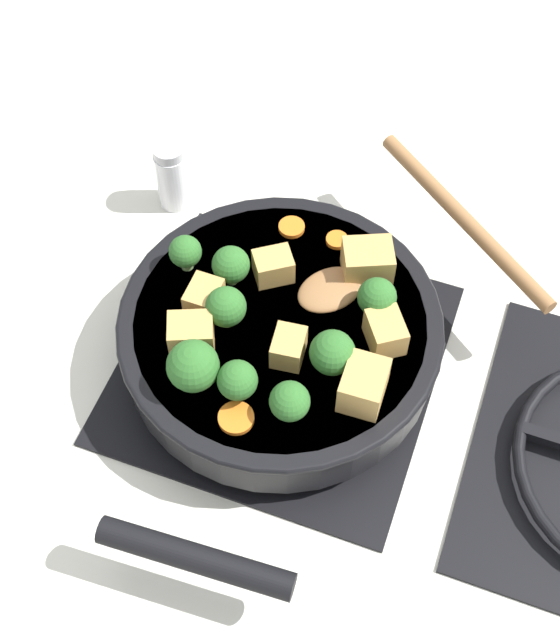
% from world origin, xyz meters
% --- Properties ---
extents(ground_plane, '(2.40, 2.40, 0.00)m').
position_xyz_m(ground_plane, '(0.00, 0.00, 0.00)').
color(ground_plane, silver).
extents(front_burner_grate, '(0.31, 0.31, 0.03)m').
position_xyz_m(front_burner_grate, '(0.00, 0.00, 0.01)').
color(front_burner_grate, black).
rests_on(front_burner_grate, ground_plane).
extents(skillet_pan, '(0.41, 0.31, 0.06)m').
position_xyz_m(skillet_pan, '(0.00, 0.00, 0.06)').
color(skillet_pan, black).
rests_on(skillet_pan, front_burner_grate).
extents(wooden_spoon, '(0.26, 0.25, 0.02)m').
position_xyz_m(wooden_spoon, '(-0.12, 0.09, 0.09)').
color(wooden_spoon, olive).
rests_on(wooden_spoon, skillet_pan).
extents(tofu_cube_center_large, '(0.04, 0.03, 0.03)m').
position_xyz_m(tofu_cube_center_large, '(0.03, 0.02, 0.10)').
color(tofu_cube_center_large, tan).
rests_on(tofu_cube_center_large, skillet_pan).
extents(tofu_cube_near_handle, '(0.05, 0.05, 0.03)m').
position_xyz_m(tofu_cube_near_handle, '(-0.01, 0.10, 0.10)').
color(tofu_cube_near_handle, tan).
rests_on(tofu_cube_near_handle, skillet_pan).
extents(tofu_cube_east_chunk, '(0.04, 0.03, 0.03)m').
position_xyz_m(tofu_cube_east_chunk, '(0.01, -0.07, 0.10)').
color(tofu_cube_east_chunk, tan).
rests_on(tofu_cube_east_chunk, skillet_pan).
extents(tofu_cube_west_chunk, '(0.05, 0.06, 0.04)m').
position_xyz_m(tofu_cube_west_chunk, '(-0.08, 0.06, 0.10)').
color(tofu_cube_west_chunk, tan).
rests_on(tofu_cube_west_chunk, skillet_pan).
extents(tofu_cube_back_piece, '(0.05, 0.05, 0.03)m').
position_xyz_m(tofu_cube_back_piece, '(0.05, -0.07, 0.10)').
color(tofu_cube_back_piece, tan).
rests_on(tofu_cube_back_piece, skillet_pan).
extents(tofu_cube_front_piece, '(0.04, 0.05, 0.03)m').
position_xyz_m(tofu_cube_front_piece, '(-0.05, -0.02, 0.10)').
color(tofu_cube_front_piece, tan).
rests_on(tofu_cube_front_piece, skillet_pan).
extents(tofu_cube_mid_small, '(0.05, 0.04, 0.04)m').
position_xyz_m(tofu_cube_mid_small, '(0.05, 0.10, 0.10)').
color(tofu_cube_mid_small, tan).
rests_on(tofu_cube_mid_small, skillet_pan).
extents(broccoli_floret_near_spoon, '(0.04, 0.04, 0.05)m').
position_xyz_m(broccoli_floret_near_spoon, '(0.03, 0.06, 0.11)').
color(broccoli_floret_near_spoon, '#709956').
rests_on(broccoli_floret_near_spoon, skillet_pan).
extents(broccoli_floret_center_top, '(0.04, 0.04, 0.04)m').
position_xyz_m(broccoli_floret_center_top, '(0.09, -0.01, 0.11)').
color(broccoli_floret_center_top, '#709956').
rests_on(broccoli_floret_center_top, skillet_pan).
extents(broccoli_floret_east_rim, '(0.04, 0.04, 0.04)m').
position_xyz_m(broccoli_floret_east_rim, '(-0.04, 0.08, 0.11)').
color(broccoli_floret_east_rim, '#709956').
rests_on(broccoli_floret_east_rim, skillet_pan).
extents(broccoli_floret_west_rim, '(0.04, 0.04, 0.04)m').
position_xyz_m(broccoli_floret_west_rim, '(-0.03, -0.06, 0.11)').
color(broccoli_floret_west_rim, '#709956').
rests_on(broccoli_floret_west_rim, skillet_pan).
extents(broccoli_floret_north_edge, '(0.05, 0.05, 0.05)m').
position_xyz_m(broccoli_floret_north_edge, '(0.09, -0.05, 0.11)').
color(broccoli_floret_north_edge, '#709956').
rests_on(broccoli_floret_north_edge, skillet_pan).
extents(broccoli_floret_south_cluster, '(0.04, 0.04, 0.04)m').
position_xyz_m(broccoli_floret_south_cluster, '(0.09, 0.04, 0.11)').
color(broccoli_floret_south_cluster, '#709956').
rests_on(broccoli_floret_south_cluster, skillet_pan).
extents(broccoli_floret_mid_floret, '(0.03, 0.03, 0.04)m').
position_xyz_m(broccoli_floret_mid_floret, '(-0.03, -0.11, 0.10)').
color(broccoli_floret_mid_floret, '#709956').
rests_on(broccoli_floret_mid_floret, skillet_pan).
extents(broccoli_floret_small_inner, '(0.04, 0.04, 0.05)m').
position_xyz_m(broccoli_floret_small_inner, '(0.02, -0.05, 0.11)').
color(broccoli_floret_small_inner, '#709956').
rests_on(broccoli_floret_small_inner, skillet_pan).
extents(carrot_slice_orange_thin, '(0.03, 0.03, 0.01)m').
position_xyz_m(carrot_slice_orange_thin, '(-0.11, -0.03, 0.08)').
color(carrot_slice_orange_thin, orange).
rests_on(carrot_slice_orange_thin, skillet_pan).
extents(carrot_slice_near_center, '(0.02, 0.02, 0.01)m').
position_xyz_m(carrot_slice_near_center, '(-0.11, 0.02, 0.08)').
color(carrot_slice_near_center, orange).
rests_on(carrot_slice_near_center, skillet_pan).
extents(carrot_slice_edge_slice, '(0.03, 0.03, 0.01)m').
position_xyz_m(carrot_slice_edge_slice, '(0.11, -0.00, 0.08)').
color(carrot_slice_edge_slice, orange).
rests_on(carrot_slice_edge_slice, skillet_pan).
extents(salt_shaker, '(0.04, 0.04, 0.09)m').
position_xyz_m(salt_shaker, '(-0.16, -0.19, 0.04)').
color(salt_shaker, white).
rests_on(salt_shaker, ground_plane).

